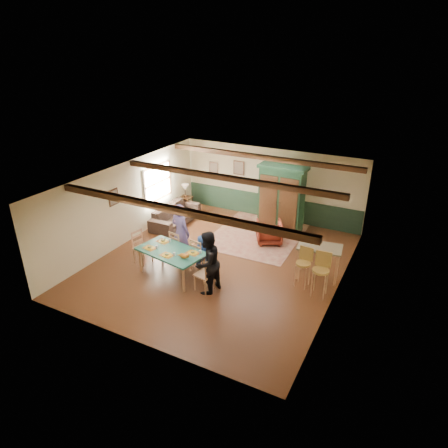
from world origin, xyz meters
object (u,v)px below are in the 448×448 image
at_px(armchair, 269,232).
at_px(counter_table, 318,262).
at_px(dining_chair_end_right, 204,274).
at_px(table_lamp, 185,191).
at_px(sofa, 175,215).
at_px(dining_chair_end_left, 142,248).
at_px(person_woman, 207,263).
at_px(armoire, 281,199).
at_px(dining_chair_far_left, 179,246).
at_px(dining_chair_far_right, 200,254).
at_px(cat, 184,255).
at_px(bar_stool_right, 320,275).
at_px(bar_stool_left, 303,268).
at_px(person_child, 202,252).
at_px(end_table, 186,204).
at_px(person_man, 181,233).

bearing_deg(armchair, counter_table, 116.43).
xyz_separation_m(dining_chair_end_right, table_lamp, (-3.50, 4.56, 0.33)).
bearing_deg(sofa, dining_chair_end_left, -168.04).
bearing_deg(table_lamp, person_woman, -51.83).
height_order(armoire, sofa, armoire).
xyz_separation_m(dining_chair_far_left, person_woman, (1.60, -1.07, 0.37)).
relative_size(dining_chair_far_right, cat, 2.64).
height_order(dining_chair_end_right, bar_stool_right, bar_stool_right).
height_order(dining_chair_far_right, armchair, dining_chair_far_right).
bearing_deg(bar_stool_left, table_lamp, 155.60).
height_order(person_child, armoire, armoire).
distance_m(armoire, end_table, 4.07).
relative_size(dining_chair_far_right, end_table, 1.76).
bearing_deg(sofa, person_child, -135.56).
relative_size(dining_chair_end_right, cat, 2.64).
height_order(dining_chair_end_right, end_table, dining_chair_end_right).
height_order(armchair, sofa, armchair).
xyz_separation_m(person_man, armoire, (1.95, 3.48, 0.27)).
distance_m(dining_chair_end_left, bar_stool_right, 5.30).
relative_size(dining_chair_far_left, bar_stool_right, 0.82).
relative_size(dining_chair_far_left, person_man, 0.55).
distance_m(dining_chair_end_left, bar_stool_left, 4.81).
bearing_deg(dining_chair_end_right, table_lamp, -132.36).
bearing_deg(counter_table, dining_chair_end_right, -141.55).
distance_m(dining_chair_far_left, dining_chair_end_right, 1.83).
bearing_deg(bar_stool_left, end_table, 155.60).
distance_m(dining_chair_end_right, table_lamp, 5.76).
height_order(dining_chair_far_right, bar_stool_right, bar_stool_right).
height_order(person_man, bar_stool_right, person_man).
bearing_deg(end_table, table_lamp, 0.00).
relative_size(table_lamp, bar_stool_right, 0.43).
bearing_deg(counter_table, dining_chair_far_left, -166.43).
height_order(dining_chair_far_right, counter_table, dining_chair_far_right).
distance_m(sofa, counter_table, 5.88).
xyz_separation_m(end_table, table_lamp, (0.00, 0.00, 0.55)).
bearing_deg(person_woman, dining_chair_far_left, -113.57).
distance_m(dining_chair_end_left, counter_table, 5.22).
height_order(armchair, bar_stool_right, bar_stool_right).
relative_size(cat, counter_table, 0.32).
distance_m(dining_chair_end_left, armchair, 4.22).
height_order(dining_chair_far_right, sofa, dining_chair_far_right).
xyz_separation_m(dining_chair_far_left, bar_stool_right, (4.32, 0.11, 0.11)).
height_order(dining_chair_far_right, table_lamp, table_lamp).
distance_m(dining_chair_end_right, armchair, 3.51).
bearing_deg(end_table, armchair, -15.23).
xyz_separation_m(person_child, counter_table, (3.19, 1.04, -0.04)).
xyz_separation_m(dining_chair_end_left, person_child, (1.78, 0.55, 0.03)).
bearing_deg(end_table, bar_stool_left, -28.61).
distance_m(person_child, bar_stool_left, 2.96).
distance_m(person_child, end_table, 4.59).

